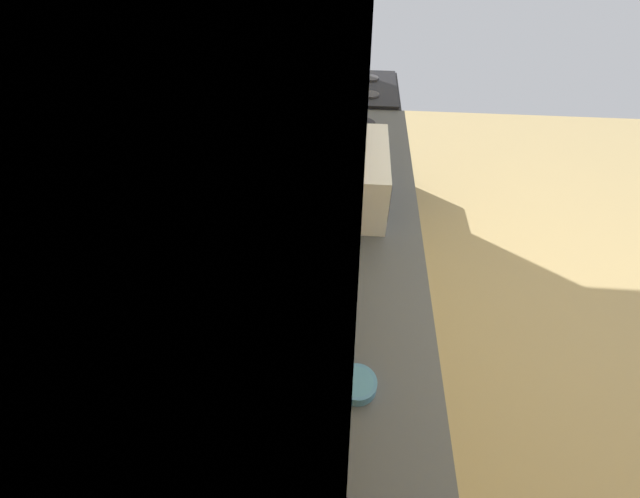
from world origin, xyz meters
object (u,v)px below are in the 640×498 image
at_px(oven_range, 352,144).
at_px(microwave, 348,176).
at_px(kettle, 362,136).
at_px(bowl, 357,384).

height_order(oven_range, microwave, microwave).
bearing_deg(microwave, kettle, -7.37).
xyz_separation_m(oven_range, bowl, (-2.35, -0.05, 0.47)).
xyz_separation_m(microwave, kettle, (0.50, -0.06, -0.06)).
height_order(oven_range, bowl, oven_range).
bearing_deg(oven_range, bowl, -178.81).
bearing_deg(oven_range, kettle, -176.68).
height_order(oven_range, kettle, kettle).
xyz_separation_m(oven_range, microwave, (-1.34, 0.02, 0.59)).
relative_size(microwave, bowl, 3.97).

